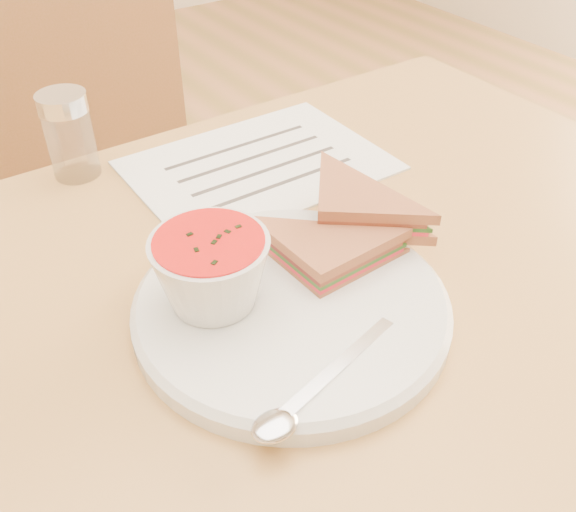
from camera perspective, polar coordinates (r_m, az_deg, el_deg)
dining_table at (r=0.91m, az=1.08°, el=-20.10°), size 1.00×0.70×0.75m
chair_far at (r=1.18m, az=-12.35°, el=0.96°), size 0.43×0.43×0.90m
plate at (r=0.58m, az=0.31°, el=-4.62°), size 0.31×0.31×0.02m
soup_bowl at (r=0.55m, az=-6.79°, el=-1.64°), size 0.12×0.12×0.07m
sandwich_half_a at (r=0.56m, az=2.89°, el=-3.02°), size 0.12×0.12×0.03m
sandwich_half_b at (r=0.61m, az=2.62°, el=2.62°), size 0.16×0.16×0.04m
spoon at (r=0.50m, az=3.15°, el=-11.02°), size 0.19×0.08×0.01m
paper_menu at (r=0.80m, az=-2.65°, el=8.06°), size 0.30×0.22×0.00m
condiment_shaker at (r=0.80m, az=-18.84°, el=10.11°), size 0.07×0.07×0.10m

